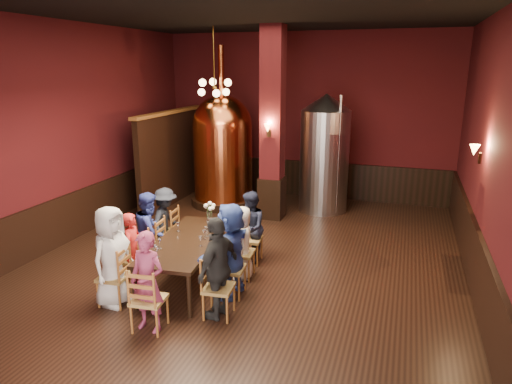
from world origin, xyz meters
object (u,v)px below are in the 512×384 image
(dining_table, at_px, (188,243))
(person_0, at_px, (112,256))
(person_2, at_px, (150,231))
(rose_vase, at_px, (209,209))
(steel_vessel, at_px, (325,153))
(copper_kettle, at_px, (223,149))
(person_1, at_px, (133,249))

(dining_table, height_order, person_0, person_0)
(person_2, xyz_separation_m, rose_vase, (0.84, 0.76, 0.28))
(steel_vessel, bearing_deg, person_2, -117.43)
(person_2, distance_m, rose_vase, 1.16)
(person_0, bearing_deg, copper_kettle, 10.30)
(person_0, distance_m, copper_kettle, 5.58)
(dining_table, xyz_separation_m, copper_kettle, (-1.17, 4.44, 0.81))
(rose_vase, bearing_deg, steel_vessel, 68.17)
(dining_table, relative_size, copper_kettle, 0.61)
(person_2, bearing_deg, rose_vase, -66.18)
(person_1, height_order, rose_vase, person_1)
(dining_table, relative_size, person_0, 1.56)
(dining_table, bearing_deg, rose_vase, 86.71)
(copper_kettle, height_order, rose_vase, copper_kettle)
(person_1, relative_size, person_2, 0.88)
(dining_table, xyz_separation_m, person_2, (-0.88, 0.24, 0.03))
(person_1, distance_m, copper_kettle, 4.94)
(dining_table, height_order, person_2, person_2)
(copper_kettle, bearing_deg, rose_vase, -71.77)
(person_2, height_order, rose_vase, person_2)
(dining_table, distance_m, person_2, 0.91)
(copper_kettle, relative_size, rose_vase, 10.66)
(person_1, distance_m, steel_vessel, 5.70)
(person_0, distance_m, steel_vessel, 6.27)
(person_2, bearing_deg, person_0, 167.38)
(dining_table, distance_m, steel_vessel, 5.03)
(person_0, relative_size, person_1, 1.25)
(dining_table, xyz_separation_m, steel_vessel, (1.46, 4.75, 0.79))
(rose_vase, bearing_deg, copper_kettle, 108.23)
(dining_table, xyz_separation_m, person_0, (-0.75, -1.08, 0.11))
(person_1, bearing_deg, person_0, 177.71)
(steel_vessel, bearing_deg, person_1, -113.76)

